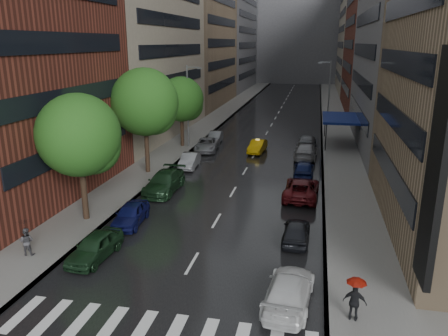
{
  "coord_description": "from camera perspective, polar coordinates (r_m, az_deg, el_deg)",
  "views": [
    {
      "loc": [
        6.1,
        -16.56,
        11.61
      ],
      "look_at": [
        0.0,
        12.49,
        3.0
      ],
      "focal_mm": 35.0,
      "sensor_mm": 36.0,
      "label": 1
    }
  ],
  "objects": [
    {
      "name": "ground",
      "position": [
        21.12,
        -7.32,
        -17.31
      ],
      "size": [
        220.0,
        220.0,
        0.0
      ],
      "primitive_type": "plane",
      "color": "gray",
      "rests_on": "ground"
    },
    {
      "name": "road",
      "position": [
        67.84,
        6.57,
        6.22
      ],
      "size": [
        14.0,
        140.0,
        0.01
      ],
      "primitive_type": "cube",
      "color": "black",
      "rests_on": "ground"
    },
    {
      "name": "sidewalk_left",
      "position": [
        69.22,
        -0.91,
        6.58
      ],
      "size": [
        4.0,
        140.0,
        0.15
      ],
      "primitive_type": "cube",
      "color": "gray",
      "rests_on": "ground"
    },
    {
      "name": "sidewalk_right",
      "position": [
        67.61,
        14.22,
        5.86
      ],
      "size": [
        4.0,
        140.0,
        0.15
      ],
      "primitive_type": "cube",
      "color": "gray",
      "rests_on": "ground"
    },
    {
      "name": "crosswalk",
      "position": [
        19.52,
        -8.75,
        -20.48
      ],
      "size": [
        13.15,
        2.8,
        0.01
      ],
      "color": "silver",
      "rests_on": "ground"
    },
    {
      "name": "buildings_left",
      "position": [
        78.37,
        -4.0,
        19.34
      ],
      "size": [
        8.0,
        108.0,
        38.0
      ],
      "color": "maroon",
      "rests_on": "ground"
    },
    {
      "name": "buildings_right",
      "position": [
        73.88,
        19.77,
        17.94
      ],
      "size": [
        8.05,
        109.1,
        36.0
      ],
      "color": "#937A5B",
      "rests_on": "ground"
    },
    {
      "name": "building_far",
      "position": [
        134.77,
        9.74,
        17.82
      ],
      "size": [
        40.0,
        14.0,
        32.0
      ],
      "primitive_type": "cube",
      "color": "slate",
      "rests_on": "ground"
    },
    {
      "name": "tree_near",
      "position": [
        29.43,
        -18.44,
        4.07
      ],
      "size": [
        5.37,
        5.37,
        8.56
      ],
      "color": "#382619",
      "rests_on": "ground"
    },
    {
      "name": "tree_mid",
      "position": [
        39.3,
        -10.33,
        8.45
      ],
      "size": [
        5.96,
        5.96,
        9.5
      ],
      "color": "#382619",
      "rests_on": "ground"
    },
    {
      "name": "tree_far",
      "position": [
        49.43,
        -5.6,
        8.93
      ],
      "size": [
        4.99,
        4.99,
        7.95
      ],
      "color": "#382619",
      "rests_on": "ground"
    },
    {
      "name": "taxi",
      "position": [
        47.58,
        4.38,
        2.84
      ],
      "size": [
        1.8,
        4.2,
        1.35
      ],
      "primitive_type": "imported",
      "rotation": [
        0.0,
        0.0,
        -0.09
      ],
      "color": "#F7B70D",
      "rests_on": "ground"
    },
    {
      "name": "parked_cars_left",
      "position": [
        38.21,
        -6.17,
        -0.47
      ],
      "size": [
        2.77,
        33.89,
        1.61
      ],
      "color": "#16321B",
      "rests_on": "ground"
    },
    {
      "name": "parked_cars_right",
      "position": [
        36.91,
        10.25,
        -1.22
      ],
      "size": [
        2.74,
        36.75,
        1.57
      ],
      "color": "silver",
      "rests_on": "ground"
    },
    {
      "name": "ped_black_umbrella",
      "position": [
        26.69,
        -24.5,
        -7.87
      ],
      "size": [
        0.96,
        0.98,
        2.09
      ],
      "color": "#444347",
      "rests_on": "sidewalk_left"
    },
    {
      "name": "ped_red_umbrella",
      "position": [
        19.93,
        16.79,
        -15.64
      ],
      "size": [
        1.05,
        0.82,
        2.01
      ],
      "color": "black",
      "rests_on": "sidewalk_right"
    },
    {
      "name": "street_lamp_left",
      "position": [
        49.03,
        -4.67,
        8.24
      ],
      "size": [
        1.74,
        0.22,
        9.0
      ],
      "color": "gray",
      "rests_on": "sidewalk_left"
    },
    {
      "name": "street_lamp_right",
      "position": [
        61.94,
        13.48,
        9.51
      ],
      "size": [
        1.74,
        0.22,
        9.0
      ],
      "color": "gray",
      "rests_on": "sidewalk_right"
    },
    {
      "name": "awning",
      "position": [
        52.33,
        14.95,
        6.31
      ],
      "size": [
        4.0,
        8.0,
        3.12
      ],
      "color": "navy",
      "rests_on": "sidewalk_right"
    }
  ]
}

